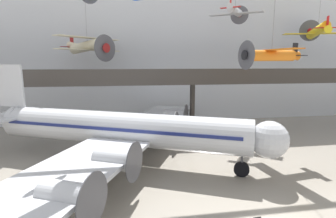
{
  "coord_description": "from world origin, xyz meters",
  "views": [
    {
      "loc": [
        -9.03,
        -12.58,
        9.6
      ],
      "look_at": [
        -5.4,
        9.67,
        5.62
      ],
      "focal_mm": 28.0,
      "sensor_mm": 36.0,
      "label": 1
    }
  ],
  "objects_px": {
    "airliner_silver_main": "(118,129)",
    "suspended_plane_cream_biplane": "(87,46)",
    "suspended_plane_yellow_lowwing": "(318,31)",
    "suspended_plane_orange_highwing": "(271,55)",
    "suspended_plane_silver_racer": "(235,11)"
  },
  "relations": [
    {
      "from": "airliner_silver_main",
      "to": "suspended_plane_cream_biplane",
      "type": "xyz_separation_m",
      "value": [
        -4.02,
        12.41,
        8.49
      ]
    },
    {
      "from": "airliner_silver_main",
      "to": "suspended_plane_yellow_lowwing",
      "type": "xyz_separation_m",
      "value": [
        28.41,
        10.38,
        10.79
      ]
    },
    {
      "from": "suspended_plane_orange_highwing",
      "to": "suspended_plane_silver_racer",
      "type": "height_order",
      "value": "suspended_plane_silver_racer"
    },
    {
      "from": "airliner_silver_main",
      "to": "suspended_plane_orange_highwing",
      "type": "distance_m",
      "value": 17.13
    },
    {
      "from": "airliner_silver_main",
      "to": "suspended_plane_cream_biplane",
      "type": "height_order",
      "value": "suspended_plane_cream_biplane"
    },
    {
      "from": "suspended_plane_yellow_lowwing",
      "to": "suspended_plane_silver_racer",
      "type": "height_order",
      "value": "suspended_plane_silver_racer"
    },
    {
      "from": "suspended_plane_cream_biplane",
      "to": "suspended_plane_yellow_lowwing",
      "type": "bearing_deg",
      "value": 41.85
    },
    {
      "from": "suspended_plane_cream_biplane",
      "to": "suspended_plane_silver_racer",
      "type": "xyz_separation_m",
      "value": [
        19.68,
        -2.19,
        4.57
      ]
    },
    {
      "from": "suspended_plane_orange_highwing",
      "to": "suspended_plane_cream_biplane",
      "type": "bearing_deg",
      "value": -39.35
    },
    {
      "from": "suspended_plane_yellow_lowwing",
      "to": "suspended_plane_silver_racer",
      "type": "bearing_deg",
      "value": 110.45
    },
    {
      "from": "suspended_plane_orange_highwing",
      "to": "suspended_plane_yellow_lowwing",
      "type": "distance_m",
      "value": 16.61
    },
    {
      "from": "suspended_plane_cream_biplane",
      "to": "suspended_plane_yellow_lowwing",
      "type": "xyz_separation_m",
      "value": [
        32.44,
        -2.02,
        2.3
      ]
    },
    {
      "from": "airliner_silver_main",
      "to": "suspended_plane_silver_racer",
      "type": "relative_size",
      "value": 5.2
    },
    {
      "from": "airliner_silver_main",
      "to": "suspended_plane_yellow_lowwing",
      "type": "relative_size",
      "value": 3.75
    },
    {
      "from": "suspended_plane_cream_biplane",
      "to": "suspended_plane_silver_racer",
      "type": "bearing_deg",
      "value": 39.07
    }
  ]
}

